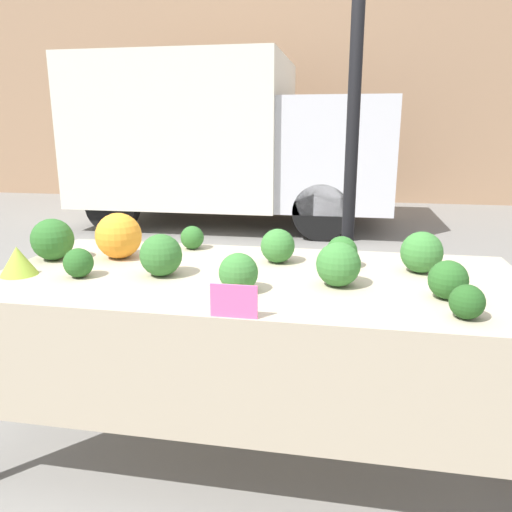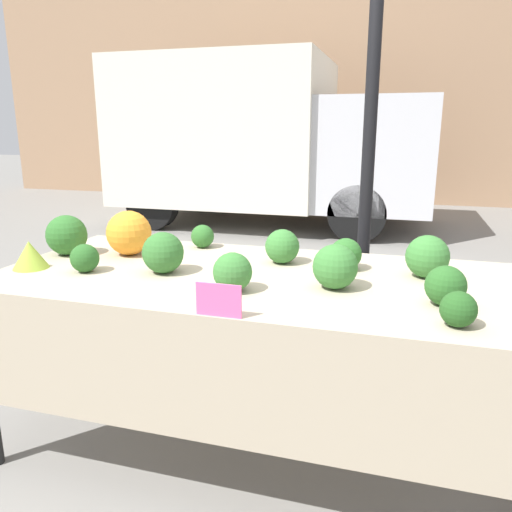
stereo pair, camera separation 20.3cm
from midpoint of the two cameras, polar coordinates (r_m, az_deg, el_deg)
ground_plane at (r=2.41m, az=2.58°, el=-20.72°), size 40.00×40.00×0.00m
building_facade at (r=10.15m, az=14.75°, el=21.92°), size 16.00×0.60×5.56m
tent_pole at (r=2.80m, az=14.89°, el=12.26°), size 0.07×0.07×2.60m
parked_truck at (r=7.42m, az=1.66°, el=13.26°), size 4.33×2.30×2.32m
market_table at (r=2.02m, az=2.35°, el=-5.01°), size 2.16×0.99×0.80m
orange_cauliflower at (r=2.41m, az=-12.01°, el=2.57°), size 0.21×0.21×0.21m
romanesco_head at (r=2.30m, az=-22.18°, el=0.10°), size 0.15×0.15×0.12m
broccoli_head_0 at (r=1.67m, az=25.43°, el=-5.58°), size 0.11×0.11×0.11m
broccoli_head_1 at (r=1.90m, az=12.09°, el=-1.24°), size 0.17×0.17×0.17m
broccoli_head_2 at (r=2.15m, az=21.61°, el=-0.09°), size 0.17×0.17×0.17m
broccoli_head_3 at (r=2.51m, az=-3.84°, el=2.24°), size 0.12×0.12×0.12m
broccoli_head_4 at (r=2.22m, az=5.64°, el=1.07°), size 0.15×0.15×0.15m
broccoli_head_5 at (r=1.84m, az=23.86°, el=-3.18°), size 0.14×0.14×0.14m
broccoli_head_6 at (r=2.16m, az=12.88°, el=0.19°), size 0.14×0.14×0.14m
broccoli_head_7 at (r=2.49m, az=-18.68°, el=2.25°), size 0.19×0.19×0.19m
broccoli_head_8 at (r=1.83m, az=0.47°, el=-1.89°), size 0.15×0.15×0.15m
broccoli_head_9 at (r=2.16m, az=-16.49°, el=-0.28°), size 0.12×0.12×0.12m
broccoli_head_10 at (r=2.08m, az=-7.85°, el=0.34°), size 0.17×0.17×0.17m
price_sign at (r=1.59m, az=-0.65°, el=-5.13°), size 0.15×0.01×0.11m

